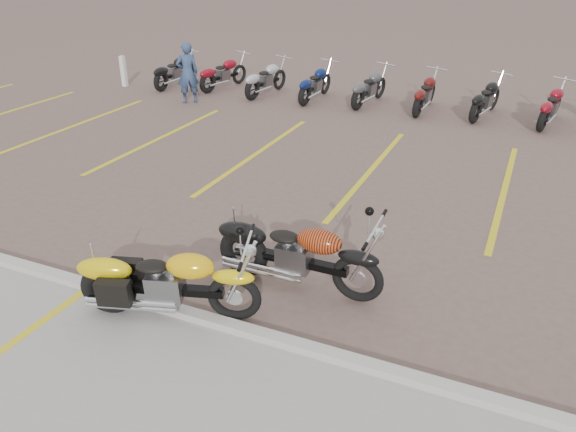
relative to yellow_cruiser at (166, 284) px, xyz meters
name	(u,v)px	position (x,y,z in m)	size (l,w,h in m)	color
ground	(296,257)	(0.91, 2.05, -0.48)	(100.00, 100.00, 0.00)	brown
curb	(232,327)	(0.91, 0.05, -0.42)	(60.00, 0.18, 0.12)	#ADAAA3
parking_stripes	(371,170)	(0.91, 6.05, -0.48)	(38.00, 5.50, 0.01)	gold
yellow_cruiser	(166,284)	(0.00, 0.00, 0.00)	(2.29, 0.85, 0.97)	black
flame_cruiser	(295,256)	(1.22, 1.30, 0.02)	(2.44, 0.35, 1.00)	black
person_a	(187,73)	(-5.72, 9.25, 0.41)	(0.65, 0.43, 1.78)	navy
bollard	(124,71)	(-8.89, 10.18, 0.02)	(0.15, 0.15, 1.00)	silver
bg_bike_row	(394,90)	(0.10, 11.04, 0.07)	(15.70, 2.06, 1.10)	black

